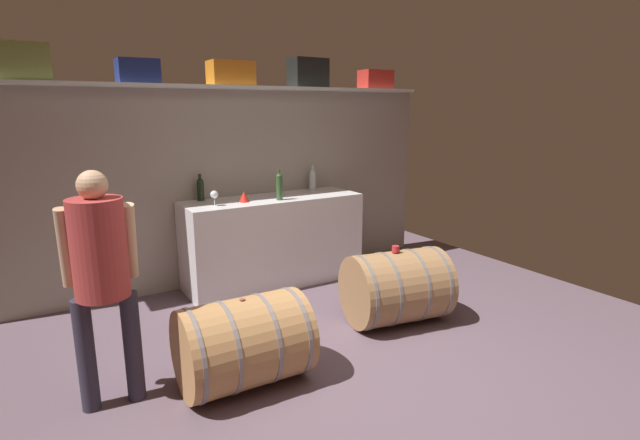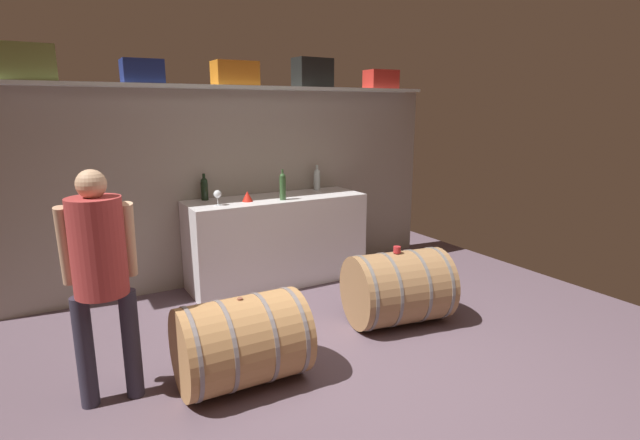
# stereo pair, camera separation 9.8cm
# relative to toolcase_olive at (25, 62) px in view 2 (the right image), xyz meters

# --- Properties ---
(ground_plane) EXTENTS (6.12, 8.31, 0.02)m
(ground_plane) POSITION_rel_toolcase_olive_xyz_m (1.81, -1.77, -2.24)
(ground_plane) COLOR #5E4C57
(back_wall_panel) EXTENTS (4.92, 0.10, 2.04)m
(back_wall_panel) POSITION_rel_toolcase_olive_xyz_m (1.81, 0.15, -1.20)
(back_wall_panel) COLOR gray
(back_wall_panel) RESTS_ON ground
(high_shelf_board) EXTENTS (4.52, 0.40, 0.03)m
(high_shelf_board) POSITION_rel_toolcase_olive_xyz_m (1.81, 0.00, -0.17)
(high_shelf_board) COLOR silver
(high_shelf_board) RESTS_ON back_wall_panel
(toolcase_olive) EXTENTS (0.45, 0.28, 0.30)m
(toolcase_olive) POSITION_rel_toolcase_olive_xyz_m (0.00, 0.00, 0.00)
(toolcase_olive) COLOR olive
(toolcase_olive) RESTS_ON high_shelf_board
(toolcase_navy) EXTENTS (0.36, 0.30, 0.21)m
(toolcase_navy) POSITION_rel_toolcase_olive_xyz_m (0.92, 0.00, -0.04)
(toolcase_navy) COLOR navy
(toolcase_navy) RESTS_ON high_shelf_board
(toolcase_orange) EXTENTS (0.44, 0.29, 0.24)m
(toolcase_orange) POSITION_rel_toolcase_olive_xyz_m (1.81, 0.00, -0.03)
(toolcase_orange) COLOR orange
(toolcase_orange) RESTS_ON high_shelf_board
(toolcase_black) EXTENTS (0.43, 0.25, 0.31)m
(toolcase_black) POSITION_rel_toolcase_olive_xyz_m (2.70, 0.00, 0.01)
(toolcase_black) COLOR black
(toolcase_black) RESTS_ON high_shelf_board
(toolcase_red) EXTENTS (0.38, 0.28, 0.22)m
(toolcase_red) POSITION_rel_toolcase_olive_xyz_m (3.63, 0.00, -0.04)
(toolcase_red) COLOR red
(toolcase_red) RESTS_ON high_shelf_board
(work_cabinet) EXTENTS (1.89, 0.63, 0.94)m
(work_cabinet) POSITION_rel_toolcase_olive_xyz_m (2.13, -0.22, -1.76)
(work_cabinet) COLOR white
(work_cabinet) RESTS_ON ground
(wine_bottle_dark) EXTENTS (0.07, 0.07, 0.27)m
(wine_bottle_dark) POSITION_rel_toolcase_olive_xyz_m (1.44, 0.00, -1.16)
(wine_bottle_dark) COLOR black
(wine_bottle_dark) RESTS_ON work_cabinet
(wine_bottle_green) EXTENTS (0.06, 0.06, 0.31)m
(wine_bottle_green) POSITION_rel_toolcase_olive_xyz_m (2.14, -0.38, -1.14)
(wine_bottle_green) COLOR #33572E
(wine_bottle_green) RESTS_ON work_cabinet
(wine_bottle_clear) EXTENTS (0.08, 0.08, 0.29)m
(wine_bottle_clear) POSITION_rel_toolcase_olive_xyz_m (2.74, -0.02, -1.16)
(wine_bottle_clear) COLOR #ADBBBA
(wine_bottle_clear) RESTS_ON work_cabinet
(wine_glass) EXTENTS (0.08, 0.08, 0.15)m
(wine_glass) POSITION_rel_toolcase_olive_xyz_m (1.46, -0.33, -1.18)
(wine_glass) COLOR white
(wine_glass) RESTS_ON work_cabinet
(red_funnel) EXTENTS (0.11, 0.11, 0.11)m
(red_funnel) POSITION_rel_toolcase_olive_xyz_m (1.79, -0.29, -1.23)
(red_funnel) COLOR red
(red_funnel) RESTS_ON work_cabinet
(wine_barrel_near) EXTENTS (0.94, 0.77, 0.65)m
(wine_barrel_near) POSITION_rel_toolcase_olive_xyz_m (2.61, -1.69, -1.90)
(wine_barrel_near) COLOR #997048
(wine_barrel_near) RESTS_ON ground
(wine_barrel_far) EXTENTS (0.86, 0.63, 0.63)m
(wine_barrel_far) POSITION_rel_toolcase_olive_xyz_m (1.07, -1.94, -1.92)
(wine_barrel_far) COLOR #AE7D4B
(wine_barrel_far) RESTS_ON ground
(tasting_cup) EXTENTS (0.06, 0.06, 0.06)m
(tasting_cup) POSITION_rel_toolcase_olive_xyz_m (2.59, -1.69, -1.55)
(tasting_cup) COLOR red
(tasting_cup) RESTS_ON wine_barrel_near
(winemaker_pouring) EXTENTS (0.46, 0.36, 1.51)m
(winemaker_pouring) POSITION_rel_toolcase_olive_xyz_m (0.26, -1.70, -1.30)
(winemaker_pouring) COLOR #2D2938
(winemaker_pouring) RESTS_ON ground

